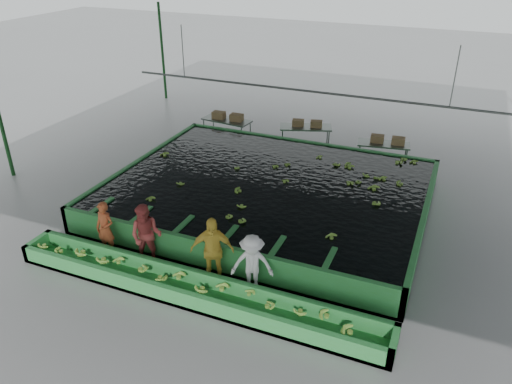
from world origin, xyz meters
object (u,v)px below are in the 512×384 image
at_px(sorting_trough, 191,289).
at_px(worker_b, 146,236).
at_px(flotation_tank, 268,194).
at_px(box_stack_right, 387,143).
at_px(packing_table_mid, 305,137).
at_px(packing_table_right, 382,154).
at_px(worker_c, 212,251).
at_px(worker_d, 252,265).
at_px(packing_table_left, 227,130).
at_px(box_stack_left, 228,120).
at_px(box_stack_mid, 307,126).
at_px(worker_a, 105,229).

relative_size(sorting_trough, worker_b, 5.53).
relative_size(flotation_tank, box_stack_right, 7.79).
relative_size(packing_table_mid, packing_table_right, 1.08).
xyz_separation_m(flotation_tank, worker_c, (0.19, -4.30, 0.50)).
bearing_deg(packing_table_right, worker_d, -99.77).
height_order(packing_table_left, box_stack_right, box_stack_right).
distance_m(worker_c, box_stack_left, 9.95).
bearing_deg(box_stack_right, packing_table_right, -146.70).
bearing_deg(flotation_tank, sorting_trough, -90.00).
distance_m(packing_table_left, box_stack_left, 0.49).
height_order(flotation_tank, box_stack_mid, box_stack_mid).
xyz_separation_m(box_stack_left, box_stack_right, (6.77, 0.12, -0.07)).
distance_m(packing_table_left, packing_table_mid, 3.44).
bearing_deg(worker_b, packing_table_left, 86.38).
bearing_deg(packing_table_left, box_stack_left, -1.98).
xyz_separation_m(sorting_trough, box_stack_right, (2.99, 10.04, 0.64)).
xyz_separation_m(worker_d, box_stack_right, (1.70, 9.24, 0.07)).
distance_m(sorting_trough, worker_c, 1.08).
height_order(worker_b, packing_table_left, worker_b).
relative_size(flotation_tank, box_stack_left, 7.30).
height_order(packing_table_mid, box_stack_mid, box_stack_mid).
bearing_deg(worker_c, box_stack_right, 50.23).
bearing_deg(flotation_tank, box_stack_mid, 94.10).
bearing_deg(sorting_trough, packing_table_right, 73.93).
xyz_separation_m(worker_c, box_stack_left, (-3.98, 9.12, 0.02)).
xyz_separation_m(worker_a, packing_table_mid, (2.72, 9.61, -0.32)).
bearing_deg(packing_table_left, worker_a, -85.68).
bearing_deg(packing_table_left, packing_table_right, 0.31).
height_order(worker_c, packing_table_right, worker_c).
height_order(worker_b, worker_c, worker_c).
xyz_separation_m(sorting_trough, worker_d, (1.29, 0.80, 0.57)).
relative_size(packing_table_right, box_stack_mid, 1.60).
bearing_deg(worker_c, worker_d, -22.92).
distance_m(packing_table_mid, box_stack_mid, 0.49).
relative_size(packing_table_mid, box_stack_mid, 1.73).
distance_m(packing_table_mid, box_stack_left, 3.42).
bearing_deg(flotation_tank, packing_table_left, 128.51).
distance_m(flotation_tank, sorting_trough, 5.10).
height_order(worker_c, packing_table_mid, worker_c).
bearing_deg(box_stack_left, box_stack_mid, 8.68).
relative_size(worker_a, packing_table_mid, 0.75).
distance_m(worker_a, box_stack_right, 11.09).
bearing_deg(packing_table_mid, worker_c, -86.29).
relative_size(worker_b, worker_c, 0.96).
bearing_deg(worker_a, flotation_tank, 55.70).
bearing_deg(flotation_tank, packing_table_mid, 94.65).
xyz_separation_m(worker_c, box_stack_right, (2.80, 9.24, -0.05)).
distance_m(worker_a, packing_table_right, 10.96).
relative_size(worker_a, box_stack_mid, 1.30).
height_order(worker_c, worker_d, worker_c).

